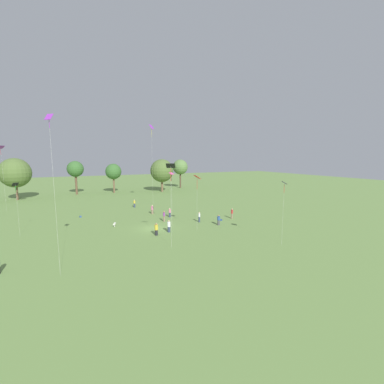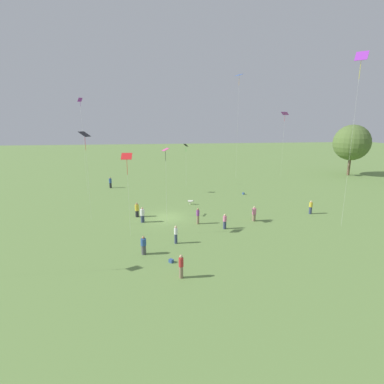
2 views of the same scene
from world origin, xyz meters
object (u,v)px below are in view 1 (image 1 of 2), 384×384
(person_3, at_px, (199,217))
(person_8, at_px, (169,226))
(picnic_bag_0, at_px, (80,217))
(kite_7, at_px, (284,186))
(kite_1, at_px, (172,176))
(person_9, at_px, (232,213))
(kite_0, at_px, (151,130))
(kite_8, at_px, (197,179))
(picnic_bag_1, at_px, (221,220))
(person_0, at_px, (170,213))
(person_6, at_px, (134,204))
(person_1, at_px, (219,220))
(kite_5, at_px, (50,130))
(person_2, at_px, (152,210))
(kite_6, at_px, (0,149))
(kite_4, at_px, (171,168))
(person_7, at_px, (156,229))
(person_4, at_px, (164,216))
(kite_3, at_px, (15,187))
(dog_0, at_px, (114,224))

(person_3, bearing_deg, person_8, -84.70)
(picnic_bag_0, bearing_deg, kite_7, -50.18)
(person_3, relative_size, kite_1, 0.21)
(person_9, bearing_deg, kite_7, 118.63)
(kite_0, distance_m, kite_8, 24.25)
(picnic_bag_1, bearing_deg, person_8, -166.72)
(kite_7, bearing_deg, person_0, 109.81)
(person_3, bearing_deg, person_6, -178.98)
(person_1, xyz_separation_m, kite_5, (-22.13, -8.76, 12.14))
(person_0, height_order, person_8, person_8)
(person_2, bearing_deg, kite_1, -129.17)
(person_1, xyz_separation_m, person_9, (4.38, 2.73, 0.11))
(person_1, bearing_deg, person_8, 19.02)
(kite_6, bearing_deg, kite_1, 139.74)
(kite_4, relative_size, kite_7, 1.27)
(person_3, distance_m, kite_8, 8.41)
(picnic_bag_0, relative_size, picnic_bag_1, 0.83)
(kite_0, height_order, picnic_bag_0, kite_0)
(person_8, relative_size, kite_0, 0.10)
(person_6, relative_size, person_7, 0.97)
(kite_6, xyz_separation_m, picnic_bag_1, (34.46, -24.78, -12.10))
(person_6, xyz_separation_m, picnic_bag_0, (-10.82, -5.05, -0.67))
(person_2, height_order, person_6, person_2)
(person_8, distance_m, kite_7, 16.58)
(kite_5, bearing_deg, person_9, 110.01)
(kite_1, xyz_separation_m, picnic_bag_1, (8.81, -0.20, -7.66))
(person_4, relative_size, kite_3, 0.24)
(person_6, height_order, kite_6, kite_6)
(kite_5, bearing_deg, person_0, 131.72)
(person_4, bearing_deg, person_0, 54.76)
(person_1, bearing_deg, picnic_bag_1, -112.80)
(kite_3, distance_m, kite_7, 34.86)
(person_7, bearing_deg, kite_8, 144.83)
(person_8, bearing_deg, dog_0, 41.04)
(person_2, bearing_deg, kite_7, -108.44)
(person_9, distance_m, kite_8, 11.89)
(person_3, relative_size, kite_8, 0.21)
(person_9, bearing_deg, kite_5, 60.81)
(kite_5, bearing_deg, person_1, 108.16)
(kite_0, relative_size, picnic_bag_1, 40.41)
(person_9, relative_size, kite_3, 0.24)
(person_4, distance_m, picnic_bag_0, 15.55)
(person_4, distance_m, kite_1, 7.69)
(kite_5, distance_m, kite_7, 25.13)
(kite_0, height_order, kite_8, kite_0)
(kite_1, distance_m, kite_4, 9.31)
(person_0, height_order, dog_0, person_0)
(person_9, relative_size, kite_5, 0.13)
(kite_8, bearing_deg, person_3, 17.00)
(person_2, bearing_deg, kite_0, 32.05)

